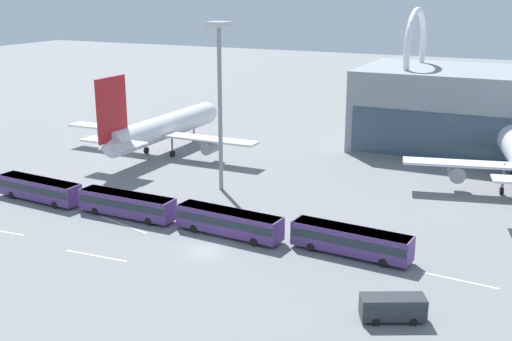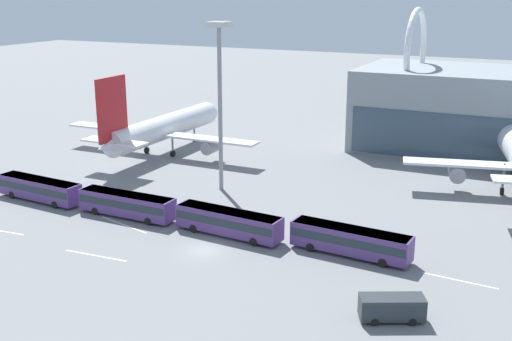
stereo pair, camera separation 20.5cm
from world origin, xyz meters
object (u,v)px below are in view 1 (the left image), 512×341
Objects in this scene: shuttle_bus_0 at (39,188)px; floodlight_mast at (220,75)px; shuttle_bus_1 at (127,203)px; shuttle_bus_2 at (229,221)px; shuttle_bus_3 at (351,240)px; service_van_foreground at (393,306)px; airliner_at_gate_near at (160,128)px.

shuttle_bus_0 is 0.57× the size of floodlight_mast.
shuttle_bus_1 is at bearing 4.04° from shuttle_bus_0.
shuttle_bus_1 is at bearing -109.05° from floodlight_mast.
shuttle_bus_1 is 0.99× the size of shuttle_bus_2.
shuttle_bus_0 is 44.26m from shuttle_bus_3.
shuttle_bus_2 is (29.51, -0.15, 0.00)m from shuttle_bus_0.
shuttle_bus_0 is 1.00× the size of shuttle_bus_2.
service_van_foreground is (7.68, -12.19, -0.49)m from shuttle_bus_3.
shuttle_bus_3 reaches higher than service_van_foreground.
airliner_at_gate_near is 2.74× the size of shuttle_bus_0.
shuttle_bus_2 is 23.40m from floodlight_mast.
service_van_foreground is at bearing -127.85° from airliner_at_gate_near.
floodlight_mast is (19.22, -13.06, 11.90)m from airliner_at_gate_near.
shuttle_bus_2 is at bearing 0.75° from shuttle_bus_1.
shuttle_bus_2 reaches higher than service_van_foreground.
shuttle_bus_1 is 2.24× the size of service_van_foreground.
shuttle_bus_1 is at bearing -153.72° from airliner_at_gate_near.
airliner_at_gate_near reaches higher than shuttle_bus_2.
shuttle_bus_2 and shuttle_bus_3 have the same top height.
shuttle_bus_3 is at bearing 6.98° from shuttle_bus_2.
service_van_foreground is (22.43, -11.51, -0.49)m from shuttle_bus_2.
service_van_foreground is at bearing -22.81° from shuttle_bus_2.
shuttle_bus_0 is 1.00× the size of shuttle_bus_3.
shuttle_bus_0 is at bearing 178.54° from airliner_at_gate_near.
shuttle_bus_0 is 2.26× the size of service_van_foreground.
shuttle_bus_3 is (29.51, 0.59, 0.00)m from shuttle_bus_1.
airliner_at_gate_near reaches higher than shuttle_bus_1.
floodlight_mast is at bearing 113.52° from service_van_foreground.
shuttle_bus_1 is 38.95m from service_van_foreground.
service_van_foreground is (37.18, -11.60, -0.49)m from shuttle_bus_1.
airliner_at_gate_near is 2.74× the size of shuttle_bus_2.
shuttle_bus_1 and shuttle_bus_3 have the same top height.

